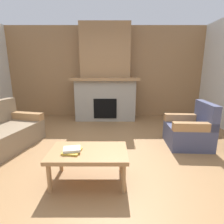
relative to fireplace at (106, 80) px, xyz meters
name	(u,v)px	position (x,y,z in m)	size (l,w,h in m)	color
ground	(100,161)	(0.00, -2.62, -1.16)	(9.00, 9.00, 0.00)	olive
wall_back_wood_panel	(106,73)	(0.00, 0.38, 0.19)	(6.00, 0.12, 2.70)	#997047
fireplace	(106,80)	(0.00, 0.00, 0.00)	(1.90, 0.82, 2.70)	gray
armchair	(190,131)	(1.70, -2.00, -0.87)	(0.80, 0.80, 0.85)	#474C6B
coffee_table	(89,155)	(-0.11, -3.15, -0.79)	(1.00, 0.60, 0.43)	#A87A4C
book_stack_near_edge	(72,150)	(-0.31, -3.19, -0.71)	(0.24, 0.24, 0.06)	gold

